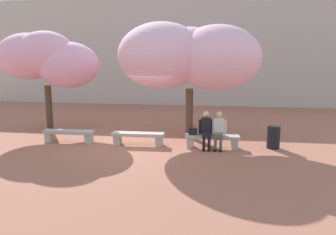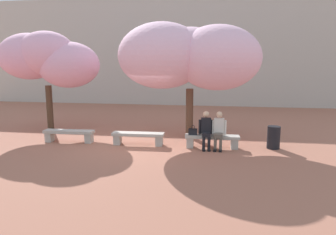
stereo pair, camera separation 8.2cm
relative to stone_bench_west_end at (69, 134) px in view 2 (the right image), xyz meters
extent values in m
plane|color=#9E604C|center=(2.65, 0.00, -0.31)|extent=(100.00, 100.00, 0.00)
cube|color=#B7B2A8|center=(2.65, 12.40, 3.20)|extent=(28.00, 4.00, 7.00)
cube|color=#ADA89E|center=(0.00, 0.00, 0.09)|extent=(1.89, 0.49, 0.10)
cube|color=#ADA89E|center=(-0.77, -0.03, -0.13)|extent=(0.25, 0.35, 0.35)
cube|color=#ADA89E|center=(0.77, 0.03, -0.13)|extent=(0.25, 0.35, 0.35)
cube|color=#ADA89E|center=(2.65, 0.00, 0.09)|extent=(1.89, 0.49, 0.10)
cube|color=#ADA89E|center=(1.88, -0.03, -0.13)|extent=(0.25, 0.35, 0.35)
cube|color=#ADA89E|center=(3.41, 0.03, -0.13)|extent=(0.25, 0.35, 0.35)
cube|color=#ADA89E|center=(5.30, 0.00, 0.09)|extent=(1.89, 0.49, 0.10)
cube|color=#ADA89E|center=(4.53, -0.03, -0.13)|extent=(0.25, 0.35, 0.35)
cube|color=#ADA89E|center=(6.06, 0.03, -0.13)|extent=(0.25, 0.35, 0.35)
cube|color=black|center=(5.03, -0.43, -0.28)|extent=(0.12, 0.23, 0.06)
cylinder|color=black|center=(5.02, -0.37, -0.07)|extent=(0.10, 0.10, 0.42)
cube|color=black|center=(5.21, -0.41, -0.28)|extent=(0.12, 0.23, 0.06)
cylinder|color=black|center=(5.20, -0.35, -0.07)|extent=(0.10, 0.10, 0.42)
cube|color=black|center=(5.09, -0.18, 0.20)|extent=(0.32, 0.43, 0.12)
cube|color=black|center=(5.07, 0.04, 0.47)|extent=(0.36, 0.25, 0.54)
sphere|color=beige|center=(5.07, 0.04, 0.88)|extent=(0.21, 0.21, 0.21)
cylinder|color=black|center=(4.86, 0.00, 0.43)|extent=(0.09, 0.09, 0.50)
cylinder|color=black|center=(5.28, 0.04, 0.43)|extent=(0.09, 0.09, 0.50)
cube|color=black|center=(5.41, -0.41, -0.28)|extent=(0.11, 0.23, 0.06)
cylinder|color=brown|center=(5.41, -0.35, -0.07)|extent=(0.10, 0.10, 0.42)
cube|color=black|center=(5.59, -0.42, -0.28)|extent=(0.11, 0.23, 0.06)
cylinder|color=brown|center=(5.59, -0.36, -0.07)|extent=(0.10, 0.10, 0.42)
cube|color=brown|center=(5.51, -0.18, 0.20)|extent=(0.30, 0.42, 0.12)
cube|color=silver|center=(5.52, 0.04, 0.47)|extent=(0.35, 0.24, 0.54)
sphere|color=beige|center=(5.52, 0.04, 0.88)|extent=(0.21, 0.21, 0.21)
cylinder|color=silver|center=(5.31, 0.03, 0.43)|extent=(0.09, 0.09, 0.50)
cylinder|color=silver|center=(5.73, 0.01, 0.43)|extent=(0.09, 0.09, 0.50)
cube|color=black|center=(4.62, -0.02, 0.25)|extent=(0.30, 0.14, 0.22)
cube|color=black|center=(4.62, -0.03, 0.34)|extent=(0.30, 0.15, 0.04)
torus|color=black|center=(4.62, -0.02, 0.41)|extent=(0.14, 0.02, 0.14)
cylinder|color=#513828|center=(4.36, 1.51, 0.65)|extent=(0.29, 0.29, 1.92)
ellipsoid|color=#EFB7D1|center=(4.36, 1.51, 2.93)|extent=(2.74, 2.69, 2.05)
ellipsoid|color=#EFB7D1|center=(3.31, 1.33, 2.88)|extent=(3.36, 3.53, 2.52)
ellipsoid|color=#EFB7D1|center=(5.41, 1.26, 2.81)|extent=(3.21, 2.97, 2.41)
cylinder|color=#473323|center=(-1.69, 1.78, 0.67)|extent=(0.27, 0.27, 1.95)
ellipsoid|color=#EAA8C6|center=(-1.69, 1.78, 2.99)|extent=(2.44, 2.15, 1.83)
ellipsoid|color=#EAA8C6|center=(-2.55, 1.97, 2.87)|extent=(2.62, 2.48, 1.96)
ellipsoid|color=#EAA8C6|center=(-0.83, 2.05, 2.51)|extent=(2.58, 2.55, 1.94)
cylinder|color=black|center=(7.40, 0.26, 0.08)|extent=(0.44, 0.44, 0.78)
camera|label=1|loc=(5.39, -11.20, 2.77)|focal=35.00mm
camera|label=2|loc=(5.48, -11.19, 2.77)|focal=35.00mm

